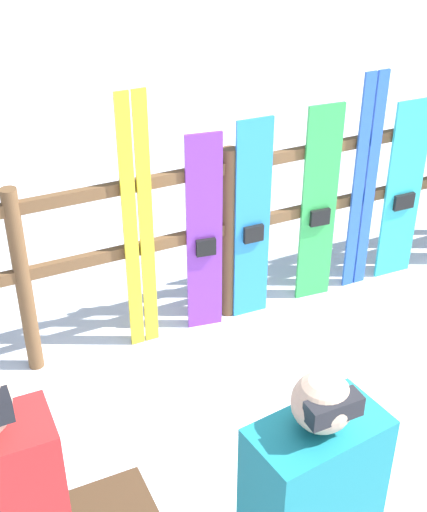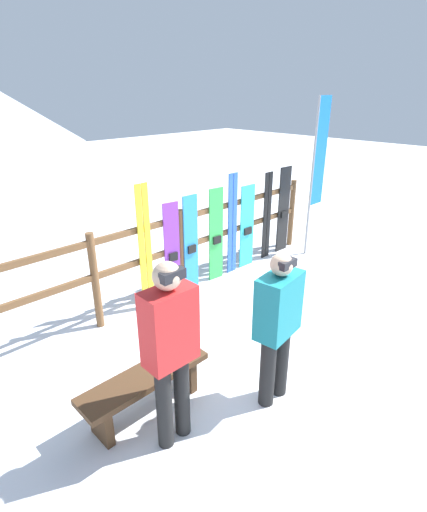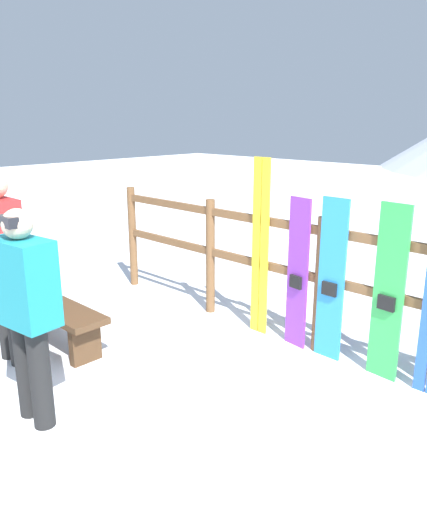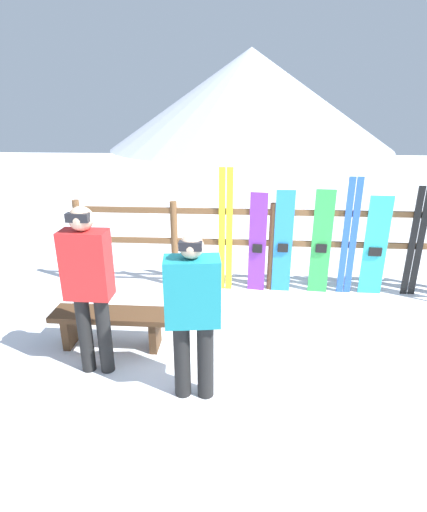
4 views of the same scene
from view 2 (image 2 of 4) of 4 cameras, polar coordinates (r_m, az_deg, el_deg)
ground_plane at (r=5.09m, az=9.81°, el=-11.94°), size 40.00×40.00×0.00m
fence at (r=5.87m, az=-4.73°, el=1.69°), size 5.71×0.10×1.29m
bench at (r=3.98m, az=-9.68°, el=-17.57°), size 1.29×0.36×0.42m
person_red at (r=3.27m, az=-6.18°, el=-12.36°), size 0.43×0.24×1.71m
person_teal at (r=3.78m, az=9.14°, el=-9.14°), size 0.50×0.32×1.56m
ski_pair_yellow at (r=5.42m, az=-9.74°, el=0.99°), size 0.20×0.02×1.78m
snowboard_purple at (r=5.73m, az=-5.93°, el=0.59°), size 0.24×0.08×1.44m
snowboard_blue at (r=5.93m, az=-3.26°, el=1.68°), size 0.26×0.06×1.48m
snowboard_green at (r=6.27m, az=0.36°, el=2.98°), size 0.27×0.07×1.50m
ski_pair_blue at (r=6.50m, az=2.70°, el=4.53°), size 0.19×0.02×1.67m
snowboard_cyan at (r=6.80m, az=4.80°, el=4.16°), size 0.31×0.06×1.42m
ski_pair_black at (r=7.18m, az=7.64°, el=5.67°), size 0.20×0.02×1.56m
snowboard_black_stripe at (r=7.55m, az=9.96°, el=6.48°), size 0.30×0.06×1.59m
rental_flag at (r=7.37m, az=14.61°, el=12.83°), size 0.40×0.04×2.77m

